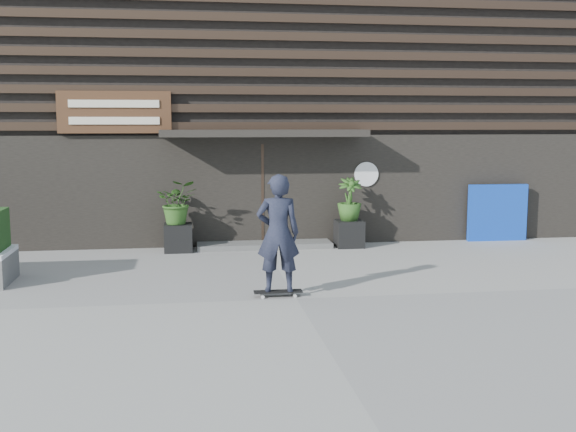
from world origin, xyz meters
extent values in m
plane|color=gray|center=(0.00, 0.00, 0.00)|extent=(80.00, 80.00, 0.00)
cube|color=#50504E|center=(0.00, 4.60, 0.06)|extent=(3.00, 0.80, 0.12)
cube|color=black|center=(-1.90, 4.40, 0.30)|extent=(0.60, 0.60, 0.60)
imported|color=#2D591E|center=(-1.90, 4.40, 1.08)|extent=(0.86, 0.75, 0.96)
cube|color=black|center=(1.90, 4.40, 0.30)|extent=(0.60, 0.60, 0.60)
imported|color=#2D591E|center=(1.90, 4.40, 1.08)|extent=(0.54, 0.54, 0.96)
cube|color=#0D35AB|center=(5.55, 4.70, 0.67)|extent=(1.43, 0.15, 1.34)
cube|color=black|center=(0.00, 10.00, 4.00)|extent=(18.00, 10.00, 8.00)
cube|color=black|center=(0.00, 4.94, 1.25)|extent=(18.00, 0.12, 2.50)
cube|color=#38281E|center=(0.00, 4.88, 2.70)|extent=(17.60, 0.08, 0.18)
cube|color=#38281E|center=(0.00, 4.88, 3.09)|extent=(17.60, 0.08, 0.18)
cube|color=#38281E|center=(0.00, 4.88, 3.48)|extent=(17.60, 0.08, 0.18)
cube|color=#38281E|center=(0.00, 4.88, 3.88)|extent=(17.60, 0.08, 0.18)
cube|color=#38281E|center=(0.00, 4.88, 4.27)|extent=(17.60, 0.08, 0.18)
cube|color=#38281E|center=(0.00, 4.88, 4.66)|extent=(17.60, 0.08, 0.18)
cube|color=#38281E|center=(0.00, 4.88, 5.05)|extent=(17.60, 0.08, 0.18)
cube|color=black|center=(0.00, 4.50, 2.55)|extent=(4.50, 1.00, 0.15)
cube|color=black|center=(0.00, 5.10, 1.15)|extent=(2.40, 0.30, 2.30)
cube|color=#38281E|center=(0.00, 4.92, 1.15)|extent=(0.06, 0.10, 2.30)
cube|color=#472B19|center=(-3.20, 4.80, 3.00)|extent=(2.40, 0.10, 0.90)
cube|color=beige|center=(-3.20, 4.73, 3.18)|extent=(1.90, 0.02, 0.16)
cube|color=beige|center=(-3.20, 4.73, 2.82)|extent=(1.90, 0.02, 0.16)
cylinder|color=white|center=(2.40, 4.86, 1.60)|extent=(0.56, 0.03, 0.56)
cube|color=black|center=(-0.27, 0.17, 0.09)|extent=(0.78, 0.20, 0.02)
cylinder|color=beige|center=(-0.53, 0.07, 0.03)|extent=(0.06, 0.03, 0.06)
cylinder|color=#ABABA7|center=(-0.53, 0.27, 0.03)|extent=(0.06, 0.03, 0.06)
cylinder|color=#B6B6B1|center=(-0.01, 0.07, 0.03)|extent=(0.06, 0.03, 0.06)
cylinder|color=beige|center=(-0.01, 0.27, 0.03)|extent=(0.06, 0.03, 0.06)
imported|color=black|center=(-0.27, 0.17, 1.04)|extent=(0.72, 0.51, 1.89)
camera|label=1|loc=(-1.69, -10.65, 2.80)|focal=43.31mm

